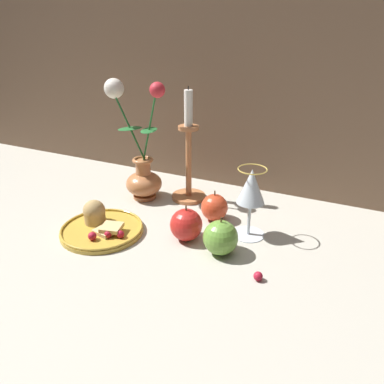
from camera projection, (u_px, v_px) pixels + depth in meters
The scene contains 12 objects.
ground_plane at pixel (170, 228), 0.94m from camera, with size 2.40×2.40×0.00m, color #B7B2A3.
vase at pixel (141, 163), 1.06m from camera, with size 0.19×0.10×0.33m.
plate_with_pastries at pixel (100, 225), 0.92m from camera, with size 0.20×0.20×0.07m.
wine_glass at pixel (251, 190), 0.86m from camera, with size 0.08×0.08×0.17m.
candlestick at pixel (189, 162), 1.05m from camera, with size 0.10×0.10×0.32m.
apple_beside_vase at pixel (186, 225), 0.88m from camera, with size 0.08×0.08×0.09m.
apple_near_glass at pixel (221, 238), 0.82m from camera, with size 0.08×0.08×0.09m.
apple_at_table_edge at pixel (214, 207), 0.97m from camera, with size 0.07×0.07×0.08m.
berry_near_plate at pixel (175, 224), 0.94m from camera, with size 0.01×0.01×0.01m, color #AD192D.
berry_front_center at pixel (183, 216), 0.98m from camera, with size 0.01×0.01×0.01m, color #AD192D.
berry_by_glass_stem at pixel (218, 235), 0.89m from camera, with size 0.02×0.02×0.02m, color #AD192D.
berry_under_candlestick at pixel (258, 276), 0.75m from camera, with size 0.02×0.02×0.02m, color #AD192D.
Camera 1 is at (0.39, -0.71, 0.47)m, focal length 35.00 mm.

